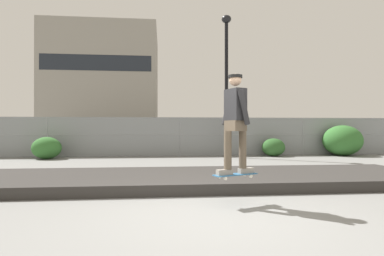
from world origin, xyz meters
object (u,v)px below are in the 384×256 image
Objects in this scene: skateboard at (235,175)px; parked_car_near at (91,137)px; parked_car_mid at (189,137)px; parked_car_far at (283,137)px; skater at (235,117)px; shrub_center at (273,147)px; street_lamp at (226,68)px; shrub_left at (47,148)px; shrub_right at (343,140)px.

skateboard is 0.18× the size of parked_car_near.
parked_car_far is at bearing -3.97° from parked_car_mid.
parked_car_mid is 1.02× the size of parked_car_far.
skater is 1.56× the size of shrub_center.
skater reaches higher than parked_car_far.
street_lamp is at bearing -71.21° from parked_car_mid.
street_lamp reaches higher than parked_car_far.
parked_car_mid is at bearing 1.03° from parked_car_near.
parked_car_far is (5.86, 12.24, -0.67)m from skater.
parked_car_far is 3.95m from shrub_center.
street_lamp is 6.43m from parked_car_far.
parked_car_mid is at bearing 32.29° from shrub_left.
street_lamp is 5.93× the size of shrub_center.
parked_car_mid is at bearing 88.58° from skater.
shrub_center is at bearing -46.26° from parked_car_mid.
skateboard is at bearing 180.00° from skater.
skater reaches higher than shrub_center.
shrub_left is (-6.52, -4.12, -0.36)m from parked_car_mid.
skater is at bearing 0.00° from skateboard.
skater is 11.57m from shrub_right.
skateboard is 0.98m from skater.
parked_car_near is at bearing 163.74° from shrub_right.
parked_car_mid is at bearing 88.58° from skateboard.
parked_car_mid is at bearing 133.74° from shrub_center.
street_lamp is 3.42× the size of shrub_right.
shrub_center is at bearing -179.65° from shrub_right.
shrub_left is (-6.21, 8.50, -0.05)m from skateboard.
skateboard is 0.18× the size of parked_car_far.
parked_car_far is (5.55, -0.39, 0.00)m from parked_car_mid.
parked_car_near reaches higher than shrub_left.
shrub_center is 0.58× the size of shrub_right.
parked_car_mid is 5.33m from shrub_center.
parked_car_near is 4.15m from shrub_left.
skater is at bearing -114.39° from shrub_center.
shrub_left is at bearing -162.80° from parked_car_far.
skater is at bearing -130.24° from shrub_right.
street_lamp is at bearing -177.87° from shrub_right.
shrub_left is 13.68m from shrub_right.
skater reaches higher than skateboard.
parked_car_near reaches higher than shrub_right.
street_lamp reaches higher than shrub_center.
parked_car_far is at bearing 114.88° from shrub_right.
skater is 0.26× the size of street_lamp.
street_lamp is 1.44× the size of parked_car_near.
skateboard is 0.43× the size of shrub_right.
shrub_center is (-1.88, -3.45, -0.41)m from parked_car_far.
parked_car_near is 11.15m from parked_car_far.
parked_car_far is at bearing 61.43° from shrub_center.
parked_car_near is at bearing 76.99° from shrub_left.
skateboard is 12.63m from parked_car_mid.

